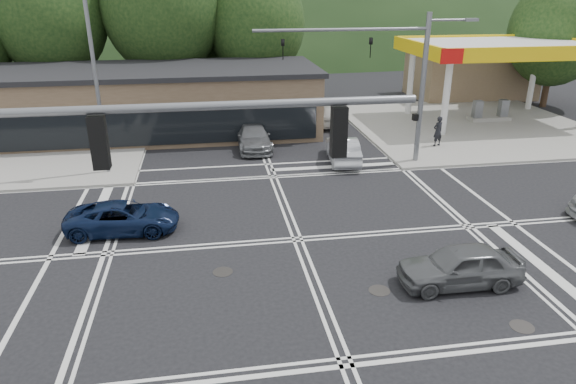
{
  "coord_description": "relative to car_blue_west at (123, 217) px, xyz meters",
  "views": [
    {
      "loc": [
        -3.24,
        -17.64,
        9.27
      ],
      "look_at": [
        -0.12,
        1.54,
        1.4
      ],
      "focal_mm": 32.0,
      "sensor_mm": 36.0,
      "label": 1
    }
  ],
  "objects": [
    {
      "name": "ground",
      "position": [
        6.79,
        -1.84,
        -0.61
      ],
      "size": [
        120.0,
        120.0,
        0.0
      ],
      "primitive_type": "plane",
      "color": "black",
      "rests_on": "ground"
    },
    {
      "name": "sidewalk_ne",
      "position": [
        21.79,
        13.16,
        -0.54
      ],
      "size": [
        16.0,
        16.0,
        0.15
      ],
      "primitive_type": "cube",
      "color": "gray",
      "rests_on": "ground"
    },
    {
      "name": "sidewalk_nw",
      "position": [
        -8.21,
        13.16,
        -0.54
      ],
      "size": [
        16.0,
        16.0,
        0.15
      ],
      "primitive_type": "cube",
      "color": "gray",
      "rests_on": "ground"
    },
    {
      "name": "gas_station_canopy",
      "position": [
        23.78,
        14.15,
        4.43
      ],
      "size": [
        12.32,
        8.34,
        5.75
      ],
      "color": "silver",
      "rests_on": "ground"
    },
    {
      "name": "convenience_store",
      "position": [
        26.79,
        23.16,
        1.29
      ],
      "size": [
        10.0,
        6.0,
        3.8
      ],
      "primitive_type": "cube",
      "color": "#846B4F",
      "rests_on": "ground"
    },
    {
      "name": "commercial_row",
      "position": [
        -1.21,
        15.16,
        1.39
      ],
      "size": [
        24.0,
        8.0,
        4.0
      ],
      "primitive_type": "cube",
      "color": "brown",
      "rests_on": "ground"
    },
    {
      "name": "hill_north",
      "position": [
        6.79,
        88.16,
        -0.61
      ],
      "size": [
        252.0,
        126.0,
        140.0
      ],
      "primitive_type": "ellipsoid",
      "color": "#1C3216",
      "rests_on": "ground"
    },
    {
      "name": "tree_n_a",
      "position": [
        -7.21,
        22.16,
        6.53
      ],
      "size": [
        8.0,
        8.0,
        11.75
      ],
      "color": "#382619",
      "rests_on": "ground"
    },
    {
      "name": "tree_n_b",
      "position": [
        0.79,
        22.16,
        7.18
      ],
      "size": [
        9.0,
        9.0,
        12.98
      ],
      "color": "#382619",
      "rests_on": "ground"
    },
    {
      "name": "tree_n_c",
      "position": [
        7.79,
        22.16,
        5.88
      ],
      "size": [
        7.6,
        7.6,
        10.87
      ],
      "color": "#382619",
      "rests_on": "ground"
    },
    {
      "name": "tree_n_e",
      "position": [
        4.79,
        26.16,
        6.53
      ],
      "size": [
        8.4,
        8.4,
        11.98
      ],
      "color": "#382619",
      "rests_on": "ground"
    },
    {
      "name": "tree_ne",
      "position": [
        30.79,
        18.16,
        5.23
      ],
      "size": [
        7.2,
        7.2,
        9.99
      ],
      "color": "#382619",
      "rests_on": "ground"
    },
    {
      "name": "streetlight_nw",
      "position": [
        -1.65,
        7.16,
        4.44
      ],
      "size": [
        2.5,
        0.25,
        9.0
      ],
      "color": "slate",
      "rests_on": "ground"
    },
    {
      "name": "signal_mast_ne",
      "position": [
        13.73,
        6.36,
        4.46
      ],
      "size": [
        11.65,
        0.3,
        8.0
      ],
      "color": "slate",
      "rests_on": "ground"
    },
    {
      "name": "signal_mast_sw",
      "position": [
        0.4,
        -10.04,
        4.51
      ],
      "size": [
        9.14,
        0.28,
        8.0
      ],
      "color": "slate",
      "rests_on": "ground"
    },
    {
      "name": "car_blue_west",
      "position": [
        0.0,
        0.0,
        0.0
      ],
      "size": [
        4.49,
        2.21,
        1.23
      ],
      "primitive_type": "imported",
      "rotation": [
        0.0,
        0.0,
        1.53
      ],
      "color": "#0C1837",
      "rests_on": "ground"
    },
    {
      "name": "car_grey_center",
      "position": [
        11.49,
        -5.87,
        0.08
      ],
      "size": [
        4.11,
        1.72,
        1.39
      ],
      "primitive_type": "imported",
      "rotation": [
        0.0,
        0.0,
        -1.59
      ],
      "color": "#545759",
      "rests_on": "ground"
    },
    {
      "name": "car_queue_a",
      "position": [
        10.98,
        7.16,
        0.1
      ],
      "size": [
        1.99,
        4.46,
        1.42
      ],
      "primitive_type": "imported",
      "rotation": [
        0.0,
        0.0,
        3.03
      ],
      "color": "#AFB1B6",
      "rests_on": "ground"
    },
    {
      "name": "car_queue_b",
      "position": [
        12.29,
        15.37,
        0.15
      ],
      "size": [
        2.31,
        4.66,
        1.53
      ],
      "primitive_type": "imported",
      "rotation": [
        0.0,
        0.0,
        3.03
      ],
      "color": "silver",
      "rests_on": "ground"
    },
    {
      "name": "car_northbound",
      "position": [
        6.29,
        10.58,
        0.09
      ],
      "size": [
        2.01,
        4.85,
        1.4
      ],
      "primitive_type": "imported",
      "rotation": [
        0.0,
        0.0,
        0.01
      ],
      "color": "slate",
      "rests_on": "ground"
    },
    {
      "name": "pedestrian",
      "position": [
        17.33,
        8.78,
        0.44
      ],
      "size": [
        0.76,
        0.62,
        1.81
      ],
      "primitive_type": "imported",
      "rotation": [
        0.0,
        0.0,
        3.46
      ],
      "color": "black",
      "rests_on": "sidewalk_ne"
    }
  ]
}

